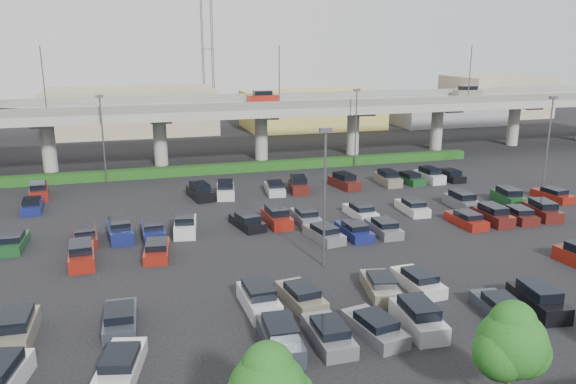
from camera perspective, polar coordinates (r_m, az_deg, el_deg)
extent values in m
plane|color=black|center=(49.23, 0.46, -4.12)|extent=(280.00, 280.00, 0.00)
cube|color=gray|center=(78.25, -6.37, 8.32)|extent=(150.00, 13.00, 1.10)
cube|color=#5F5E5A|center=(72.02, -5.51, 8.63)|extent=(150.00, 0.50, 1.00)
cube|color=#5F5E5A|center=(84.27, -7.15, 9.47)|extent=(150.00, 0.50, 1.00)
cylinder|color=gray|center=(78.20, -23.16, 4.33)|extent=(1.80, 1.80, 6.70)
cube|color=#5F5E5A|center=(77.76, -23.39, 6.61)|extent=(2.60, 9.75, 0.50)
cylinder|color=gray|center=(77.75, -12.86, 5.09)|extent=(1.80, 1.80, 6.70)
cube|color=#5F5E5A|center=(77.30, -12.99, 7.40)|extent=(2.60, 9.75, 0.50)
cylinder|color=gray|center=(79.78, -2.74, 5.69)|extent=(1.80, 1.80, 6.70)
cube|color=#5F5E5A|center=(79.35, -2.77, 7.93)|extent=(2.60, 9.75, 0.50)
cylinder|color=gray|center=(84.13, 6.62, 6.08)|extent=(1.80, 1.80, 6.70)
cube|color=#5F5E5A|center=(83.72, 6.68, 8.21)|extent=(2.60, 9.75, 0.50)
cylinder|color=gray|center=(90.46, 14.87, 6.29)|extent=(1.80, 1.80, 6.70)
cube|color=#5F5E5A|center=(90.07, 15.01, 8.27)|extent=(2.60, 9.75, 0.50)
cylinder|color=gray|center=(98.39, 21.93, 6.37)|extent=(1.80, 1.80, 6.70)
cube|color=#5F5E5A|center=(98.03, 22.11, 8.19)|extent=(2.60, 9.75, 0.50)
cube|color=maroon|center=(82.29, -2.60, 9.46)|extent=(4.40, 1.82, 1.05)
cube|color=black|center=(82.21, -2.60, 10.03)|extent=(2.60, 1.60, 0.65)
cube|color=#766E5C|center=(96.18, 17.78, 9.55)|extent=(4.40, 1.82, 1.05)
cube|color=black|center=(96.12, 17.81, 10.04)|extent=(2.60, 1.60, 0.65)
cylinder|color=#4C4C51|center=(71.13, -23.58, 10.24)|extent=(0.14, 0.14, 8.00)
cylinder|color=#4C4C51|center=(73.24, -0.90, 11.54)|extent=(0.14, 0.14, 8.00)
cylinder|color=#4C4C51|center=(85.08, 17.98, 11.29)|extent=(0.14, 0.14, 8.00)
cube|color=#153D11|center=(72.53, -5.25, 2.47)|extent=(66.00, 1.60, 1.10)
sphere|color=#154813|center=(21.97, -2.05, -17.45)|extent=(2.06, 2.06, 2.06)
sphere|color=#154813|center=(26.98, 21.81, -14.11)|extent=(3.07, 3.07, 3.07)
sphere|color=#154813|center=(27.72, 22.77, -14.69)|extent=(2.41, 2.41, 2.41)
sphere|color=#154813|center=(26.74, 20.80, -15.08)|extent=(2.41, 2.41, 2.41)
sphere|color=#154813|center=(26.69, 21.91, -12.32)|extent=(2.08, 2.08, 2.08)
cube|color=silver|center=(30.39, -16.62, -16.66)|extent=(2.79, 4.70, 0.82)
cube|color=black|center=(29.90, -16.71, -15.82)|extent=(2.09, 2.61, 0.50)
cube|color=#2D333B|center=(31.16, -0.78, -14.90)|extent=(2.06, 4.49, 1.05)
cube|color=black|center=(30.76, -0.78, -13.57)|extent=(1.74, 2.68, 0.65)
cube|color=slate|center=(31.96, 4.13, -14.35)|extent=(1.83, 4.40, 0.82)
cube|color=black|center=(31.49, 4.28, -13.52)|extent=(1.61, 2.30, 0.50)
cube|color=slate|center=(32.92, 8.75, -13.57)|extent=(2.53, 4.64, 0.82)
cube|color=black|center=(32.47, 8.95, -12.75)|extent=(1.96, 2.54, 0.50)
cube|color=#BCBCC1|center=(34.02, 13.07, -12.59)|extent=(2.09, 4.51, 1.05)
cube|color=black|center=(33.66, 13.15, -11.35)|extent=(1.76, 2.70, 0.65)
cube|color=#2D333B|center=(36.90, 20.68, -11.15)|extent=(2.31, 4.58, 0.82)
cube|color=black|center=(36.50, 20.96, -10.38)|extent=(1.85, 2.47, 0.50)
cube|color=black|center=(38.48, 24.04, -10.22)|extent=(2.34, 4.59, 1.05)
cube|color=black|center=(38.16, 24.17, -9.10)|extent=(1.91, 2.78, 0.65)
cube|color=#766E5C|center=(35.32, -25.83, -12.71)|extent=(1.97, 4.46, 1.05)
cube|color=black|center=(34.97, -25.98, -11.51)|extent=(1.69, 2.66, 0.65)
cube|color=#2D333B|center=(34.77, -16.65, -12.43)|extent=(2.00, 4.47, 0.82)
cube|color=black|center=(34.32, -16.73, -11.64)|extent=(1.69, 2.36, 0.50)
cube|color=silver|center=(35.45, -2.99, -11.03)|extent=(1.98, 4.46, 1.05)
cube|color=black|center=(35.10, -3.01, -9.83)|extent=(1.69, 2.66, 0.65)
cube|color=#766E5C|center=(36.16, 1.33, -10.67)|extent=(2.34, 4.59, 0.82)
cube|color=black|center=(35.72, 1.44, -9.89)|extent=(1.87, 2.48, 0.50)
cube|color=#766E5C|center=(38.04, 9.37, -9.54)|extent=(2.60, 4.66, 0.82)
cube|color=black|center=(37.63, 9.54, -8.78)|extent=(2.00, 2.56, 0.50)
cube|color=silver|center=(39.24, 13.04, -8.95)|extent=(2.04, 4.48, 0.82)
cube|color=black|center=(38.83, 13.24, -8.21)|extent=(1.71, 2.38, 0.50)
cube|color=maroon|center=(44.99, -20.22, -6.22)|extent=(2.05, 4.49, 1.05)
cube|color=black|center=(44.71, -20.32, -5.24)|extent=(1.74, 2.68, 0.65)
cube|color=maroon|center=(44.90, -13.18, -5.87)|extent=(2.30, 4.58, 0.82)
cube|color=black|center=(44.50, -13.21, -5.20)|extent=(1.85, 2.47, 0.50)
cube|color=slate|center=(47.46, 3.65, -4.36)|extent=(2.55, 4.65, 0.82)
cube|color=black|center=(47.08, 3.75, -3.71)|extent=(1.97, 2.54, 0.50)
cube|color=navy|center=(48.42, 6.72, -4.04)|extent=(1.98, 4.46, 0.82)
cube|color=black|center=(48.05, 6.84, -3.40)|extent=(1.68, 2.36, 0.50)
cube|color=slate|center=(49.52, 9.66, -3.72)|extent=(1.88, 4.43, 0.82)
cube|color=black|center=(49.16, 9.79, -3.09)|extent=(1.64, 2.32, 0.50)
cube|color=maroon|center=(53.54, 17.65, -2.81)|extent=(1.92, 4.44, 0.82)
cube|color=black|center=(53.20, 17.82, -2.22)|extent=(1.66, 2.34, 0.50)
cube|color=#4F1915|center=(55.05, 20.04, -2.41)|extent=(1.85, 4.41, 1.05)
cube|color=black|center=(54.83, 20.12, -1.59)|extent=(1.62, 2.61, 0.65)
cube|color=#4F1915|center=(56.72, 22.28, -2.25)|extent=(2.25, 4.56, 0.82)
cube|color=black|center=(56.41, 22.47, -1.69)|extent=(1.82, 2.45, 0.50)
cube|color=#4F1915|center=(58.42, 24.41, -1.88)|extent=(2.56, 4.65, 1.05)
cube|color=black|center=(58.21, 24.50, -1.11)|extent=(2.03, 2.84, 0.65)
cube|color=#1A4B23|center=(50.45, -26.13, -4.73)|extent=(2.01, 4.47, 0.82)
cube|color=black|center=(50.07, -26.25, -4.12)|extent=(1.70, 2.37, 0.50)
cube|color=#4F1915|center=(49.73, -19.88, -4.34)|extent=(2.15, 4.53, 0.82)
cube|color=black|center=(49.35, -19.96, -3.72)|extent=(1.77, 2.42, 0.50)
cube|color=navy|center=(49.56, -16.72, -4.00)|extent=(2.27, 4.57, 1.05)
cube|color=black|center=(49.31, -16.79, -3.09)|extent=(1.87, 2.75, 0.65)
cube|color=navy|center=(49.62, -13.53, -3.89)|extent=(1.90, 4.43, 0.82)
cube|color=black|center=(49.23, -13.57, -3.27)|extent=(1.64, 2.33, 0.50)
cube|color=silver|center=(49.75, -10.38, -3.52)|extent=(2.43, 4.61, 1.05)
cube|color=black|center=(49.50, -10.42, -2.62)|extent=(1.96, 2.80, 0.65)
cube|color=black|center=(50.58, -4.16, -3.15)|extent=(2.71, 4.68, 0.82)
cube|color=black|center=(50.20, -4.13, -2.53)|extent=(2.05, 2.59, 0.50)
cube|color=maroon|center=(51.16, -1.15, -2.76)|extent=(2.00, 4.47, 1.05)
cube|color=black|center=(50.91, -1.16, -1.88)|extent=(1.71, 2.67, 0.65)
cube|color=slate|center=(51.94, 1.78, -2.63)|extent=(1.88, 4.42, 0.82)
cube|color=black|center=(51.57, 1.85, -2.02)|extent=(1.63, 2.32, 0.50)
cube|color=silver|center=(53.83, 7.36, -2.11)|extent=(1.98, 4.46, 0.82)
cube|color=black|center=(53.48, 7.47, -1.53)|extent=(1.68, 2.36, 0.50)
cube|color=silver|center=(56.20, 12.51, -1.62)|extent=(2.02, 4.48, 0.82)
cube|color=black|center=(55.87, 12.64, -1.06)|extent=(1.71, 2.37, 0.50)
cube|color=slate|center=(58.96, 17.21, -1.06)|extent=(1.90, 4.43, 1.05)
cube|color=black|center=(58.75, 17.28, -0.29)|extent=(1.65, 2.63, 0.65)
cube|color=#1A4B23|center=(62.12, 21.46, -0.64)|extent=(2.46, 4.62, 1.05)
cube|color=black|center=(61.92, 21.53, 0.09)|extent=(1.98, 2.81, 0.65)
cube|color=maroon|center=(65.61, 25.27, -0.36)|extent=(2.25, 4.56, 0.82)
cube|color=black|center=(65.32, 25.44, 0.13)|extent=(1.82, 2.45, 0.50)
cube|color=navy|center=(60.85, -24.51, -1.37)|extent=(2.01, 4.47, 0.82)
cube|color=black|center=(60.50, -24.59, -0.85)|extent=(1.70, 2.37, 0.50)
cube|color=black|center=(60.53, -8.93, -0.16)|extent=(2.53, 4.64, 1.05)
cube|color=black|center=(60.33, -8.96, 0.60)|extent=(2.01, 2.83, 0.65)
cube|color=silver|center=(60.92, -6.37, 0.03)|extent=(2.49, 4.63, 1.05)
cube|color=black|center=(60.72, -6.39, 0.78)|extent=(1.99, 2.82, 0.65)
cube|color=#BCBCC1|center=(62.09, -1.36, 0.29)|extent=(2.33, 4.58, 0.82)
cube|color=black|center=(61.75, -1.32, 0.81)|extent=(1.86, 2.47, 0.50)
cube|color=#4F1915|center=(62.80, 1.06, 0.57)|extent=(2.49, 4.63, 1.05)
cube|color=black|center=(62.60, 1.06, 1.30)|extent=(1.99, 2.82, 0.65)
cube|color=#4F1915|center=(64.61, 5.72, 0.90)|extent=(2.59, 4.66, 1.05)
cube|color=black|center=(64.42, 5.74, 1.61)|extent=(2.05, 2.85, 0.65)
cube|color=#766E5C|center=(66.82, 10.10, 1.21)|extent=(1.97, 4.46, 1.05)
cube|color=black|center=(66.64, 10.13, 1.90)|extent=(1.69, 2.66, 0.65)
cube|color=#1A4B23|center=(68.10, 12.18, 1.26)|extent=(2.32, 4.58, 0.82)
cube|color=black|center=(67.79, 12.28, 1.74)|extent=(1.86, 2.47, 0.50)
cube|color=silver|center=(69.40, 14.18, 1.49)|extent=(2.00, 4.47, 1.05)
cube|color=black|center=(69.23, 14.22, 2.15)|extent=(1.71, 2.66, 0.65)
cube|color=black|center=(70.84, 16.10, 1.53)|extent=(1.86, 4.42, 0.82)
cube|color=black|center=(70.54, 16.22, 1.99)|extent=(1.62, 2.32, 0.50)
cube|color=maroon|center=(65.61, -23.95, -0.11)|extent=(2.23, 4.55, 1.05)
cube|color=black|center=(65.42, -24.03, 0.59)|extent=(1.84, 2.74, 0.65)
cylinder|color=#4C4C51|center=(71.02, 24.91, 4.55)|extent=(0.18, 0.18, 10.00)
cube|color=#4C4C51|center=(70.41, 25.37, 8.67)|extent=(0.90, 0.38, 0.30)
cylinder|color=#4C4C51|center=(69.50, -18.27, 4.98)|extent=(0.18, 0.18, 10.00)
cube|color=#4C4C51|center=(68.88, -18.61, 9.20)|extent=(0.90, 0.38, 0.30)
cylinder|color=#4C4C51|center=(75.45, 6.90, 6.34)|extent=(0.18, 0.18, 10.00)
cube|color=#4C4C51|center=(74.87, 7.02, 10.24)|extent=(0.90, 0.38, 0.30)
cylinder|color=#4C4C51|center=(40.49, 3.74, -0.93)|extent=(0.18, 0.18, 10.00)
cube|color=#4C4C51|center=(39.41, 3.86, 6.29)|extent=(0.90, 0.38, 0.30)
cube|color=tan|center=(109.25, -15.60, 7.98)|extent=(30.00, 18.00, 8.00)
cube|color=#B7AB4A|center=(111.13, 2.43, 8.35)|extent=(26.00, 15.00, 7.00)
cube|color=gray|center=(121.32, 15.50, 8.14)|extent=(22.00, 14.00, 6.00)
cube|color=tan|center=(137.83, 20.26, 9.13)|extent=(20.00, 16.00, 9.00)
cylinder|color=#4C4C51|center=(118.74, -8.61, 14.18)|extent=(0.18, 0.18, 30.00)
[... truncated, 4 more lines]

